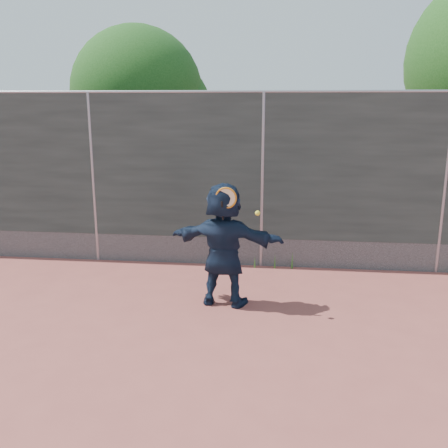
# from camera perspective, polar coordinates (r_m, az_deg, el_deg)

# --- Properties ---
(ground) EXTENTS (80.00, 80.00, 0.00)m
(ground) POSITION_cam_1_polar(r_m,az_deg,el_deg) (5.74, 2.63, -15.93)
(ground) COLOR #9E4C42
(ground) RESTS_ON ground
(player) EXTENTS (1.71, 0.78, 1.78)m
(player) POSITION_cam_1_polar(r_m,az_deg,el_deg) (7.02, 0.00, -2.35)
(player) COLOR #142137
(player) RESTS_ON ground
(fence) EXTENTS (20.00, 0.06, 3.03)m
(fence) POSITION_cam_1_polar(r_m,az_deg,el_deg) (8.57, 4.40, 5.34)
(fence) COLOR #38423D
(fence) RESTS_ON ground
(swing_action) EXTENTS (0.61, 0.21, 0.51)m
(swing_action) POSITION_cam_1_polar(r_m,az_deg,el_deg) (6.65, 0.57, 2.67)
(swing_action) COLOR #C36D12
(swing_action) RESTS_ON ground
(tree_left) EXTENTS (3.15, 3.00, 4.53)m
(tree_left) POSITION_cam_1_polar(r_m,az_deg,el_deg) (11.95, -9.05, 14.15)
(tree_left) COLOR #382314
(tree_left) RESTS_ON ground
(weed_clump) EXTENTS (0.68, 0.07, 0.30)m
(weed_clump) POSITION_cam_1_polar(r_m,az_deg,el_deg) (8.78, 6.12, -4.21)
(weed_clump) COLOR #387226
(weed_clump) RESTS_ON ground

